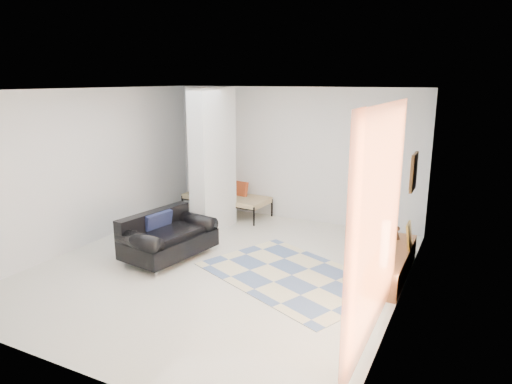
% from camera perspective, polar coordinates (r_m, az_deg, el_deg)
% --- Properties ---
extents(floor, '(6.00, 6.00, 0.00)m').
position_cam_1_polar(floor, '(7.47, -4.36, -9.36)').
color(floor, beige).
rests_on(floor, ground).
extents(ceiling, '(6.00, 6.00, 0.00)m').
position_cam_1_polar(ceiling, '(6.87, -4.80, 12.64)').
color(ceiling, white).
rests_on(ceiling, wall_back).
extents(wall_back, '(6.00, 0.00, 6.00)m').
position_cam_1_polar(wall_back, '(9.69, 4.60, 4.68)').
color(wall_back, silver).
rests_on(wall_back, ground).
extents(wall_front, '(6.00, 0.00, 6.00)m').
position_cam_1_polar(wall_front, '(4.82, -23.27, -5.99)').
color(wall_front, silver).
rests_on(wall_front, ground).
extents(wall_left, '(0.00, 6.00, 6.00)m').
position_cam_1_polar(wall_left, '(8.75, -20.24, 2.87)').
color(wall_left, silver).
rests_on(wall_left, ground).
extents(wall_right, '(0.00, 6.00, 6.00)m').
position_cam_1_polar(wall_right, '(6.13, 18.08, -1.41)').
color(wall_right, silver).
rests_on(wall_right, ground).
extents(partition_column, '(0.35, 1.20, 2.80)m').
position_cam_1_polar(partition_column, '(8.94, -5.37, 3.89)').
color(partition_column, silver).
rests_on(partition_column, floor).
extents(hallway_door, '(0.85, 0.06, 2.04)m').
position_cam_1_polar(hallway_door, '(10.66, -6.07, 3.42)').
color(hallway_door, white).
rests_on(hallway_door, floor).
extents(curtain, '(0.00, 2.55, 2.55)m').
position_cam_1_polar(curtain, '(5.04, 15.22, -3.89)').
color(curtain, '#F67640').
rests_on(curtain, wall_right).
extents(wall_art, '(0.04, 0.45, 0.55)m').
position_cam_1_polar(wall_art, '(6.95, 19.13, 2.38)').
color(wall_art, '#301E0D').
rests_on(wall_art, wall_right).
extents(media_console, '(0.45, 1.86, 0.80)m').
position_cam_1_polar(media_console, '(7.39, 16.69, -8.50)').
color(media_console, brown).
rests_on(media_console, floor).
extents(loveseat, '(1.14, 1.67, 0.76)m').
position_cam_1_polar(loveseat, '(7.90, -11.13, -5.52)').
color(loveseat, silver).
rests_on(loveseat, floor).
extents(daybed, '(1.96, 0.94, 0.77)m').
position_cam_1_polar(daybed, '(10.17, -3.77, -0.56)').
color(daybed, black).
rests_on(daybed, floor).
extents(area_rug, '(3.22, 2.76, 0.01)m').
position_cam_1_polar(area_rug, '(7.17, 4.49, -10.36)').
color(area_rug, beige).
rests_on(area_rug, floor).
extents(cylinder_lamp, '(0.12, 0.12, 0.66)m').
position_cam_1_polar(cylinder_lamp, '(6.59, 15.81, -6.30)').
color(cylinder_lamp, silver).
rests_on(cylinder_lamp, media_console).
extents(bronze_figurine, '(0.12, 0.12, 0.21)m').
position_cam_1_polar(bronze_figurine, '(7.83, 17.24, -4.89)').
color(bronze_figurine, '#2F1F15').
rests_on(bronze_figurine, media_console).
extents(vase, '(0.22, 0.22, 0.21)m').
position_cam_1_polar(vase, '(7.09, 16.15, -6.80)').
color(vase, silver).
rests_on(vase, media_console).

